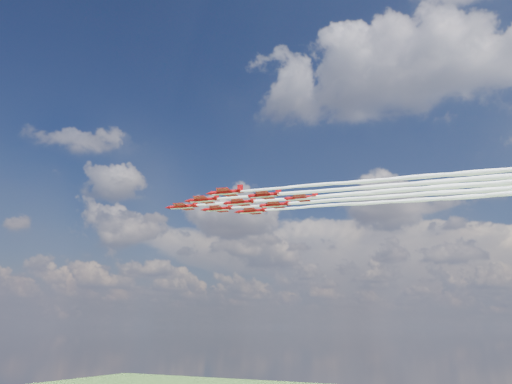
# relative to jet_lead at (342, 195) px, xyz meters

# --- Properties ---
(jet_lead) EXTENTS (115.24, 27.32, 3.03)m
(jet_lead) POSITION_rel_jet_lead_xyz_m (0.00, 0.00, 0.00)
(jet_lead) COLOR #B40A0F
(jet_row2_port) EXTENTS (115.24, 27.32, 3.03)m
(jet_row2_port) POSITION_rel_jet_lead_xyz_m (11.37, -4.58, 0.00)
(jet_row2_port) COLOR #B40A0F
(jet_row2_starb) EXTENTS (115.24, 27.32, 3.03)m
(jet_row2_starb) POSITION_rel_jet_lead_xyz_m (8.83, 8.50, 0.00)
(jet_row2_starb) COLOR #B40A0F
(jet_row3_port) EXTENTS (115.24, 27.32, 3.03)m
(jet_row3_port) POSITION_rel_jet_lead_xyz_m (22.74, -9.16, 0.00)
(jet_row3_port) COLOR #B40A0F
(jet_row3_centre) EXTENTS (115.24, 27.32, 3.03)m
(jet_row3_centre) POSITION_rel_jet_lead_xyz_m (20.20, 3.92, 0.00)
(jet_row3_centre) COLOR #B40A0F
(jet_row3_starb) EXTENTS (115.24, 27.32, 3.03)m
(jet_row3_starb) POSITION_rel_jet_lead_xyz_m (17.66, 17.00, 0.00)
(jet_row3_starb) COLOR #B40A0F
(jet_row4_port) EXTENTS (115.24, 27.32, 3.03)m
(jet_row4_port) POSITION_rel_jet_lead_xyz_m (31.57, -0.66, 0.00)
(jet_row4_port) COLOR #B40A0F
(jet_row4_starb) EXTENTS (115.24, 27.32, 3.03)m
(jet_row4_starb) POSITION_rel_jet_lead_xyz_m (29.03, 12.43, 0.00)
(jet_row4_starb) COLOR #B40A0F
(jet_tail) EXTENTS (115.24, 27.32, 3.03)m
(jet_tail) POSITION_rel_jet_lead_xyz_m (40.40, 7.85, 0.00)
(jet_tail) COLOR #B40A0F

